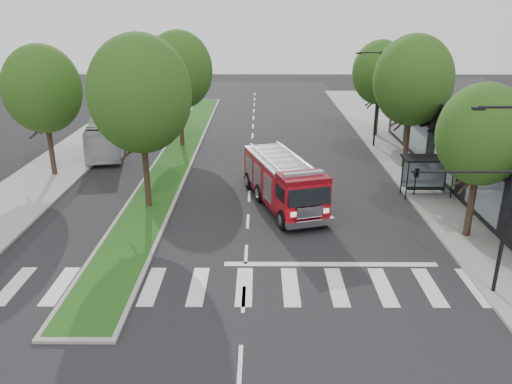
% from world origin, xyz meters
% --- Properties ---
extents(ground, '(140.00, 140.00, 0.00)m').
position_xyz_m(ground, '(0.00, 0.00, 0.00)').
color(ground, black).
rests_on(ground, ground).
extents(sidewalk_right, '(5.00, 80.00, 0.15)m').
position_xyz_m(sidewalk_right, '(12.50, 10.00, 0.07)').
color(sidewalk_right, gray).
rests_on(sidewalk_right, ground).
extents(sidewalk_left, '(5.00, 80.00, 0.15)m').
position_xyz_m(sidewalk_left, '(-14.50, 10.00, 0.07)').
color(sidewalk_left, gray).
rests_on(sidewalk_left, ground).
extents(median, '(3.00, 50.00, 0.15)m').
position_xyz_m(median, '(-6.00, 18.00, 0.08)').
color(median, gray).
rests_on(median, ground).
extents(storefront_row, '(8.00, 30.00, 5.00)m').
position_xyz_m(storefront_row, '(17.00, 10.00, 2.50)').
color(storefront_row, black).
rests_on(storefront_row, ground).
extents(bus_shelter, '(3.20, 1.60, 2.61)m').
position_xyz_m(bus_shelter, '(11.20, 8.15, 2.04)').
color(bus_shelter, black).
rests_on(bus_shelter, ground).
extents(tree_right_near, '(4.40, 4.40, 8.05)m').
position_xyz_m(tree_right_near, '(11.50, 2.00, 5.51)').
color(tree_right_near, black).
rests_on(tree_right_near, ground).
extents(tree_right_mid, '(5.60, 5.60, 9.72)m').
position_xyz_m(tree_right_mid, '(11.50, 14.00, 6.49)').
color(tree_right_mid, black).
rests_on(tree_right_mid, ground).
extents(tree_right_far, '(5.00, 5.00, 8.73)m').
position_xyz_m(tree_right_far, '(11.50, 24.00, 5.84)').
color(tree_right_far, black).
rests_on(tree_right_far, ground).
extents(tree_median_near, '(5.80, 5.80, 10.16)m').
position_xyz_m(tree_median_near, '(-6.00, 6.00, 6.81)').
color(tree_median_near, black).
rests_on(tree_median_near, ground).
extents(tree_median_far, '(5.60, 5.60, 9.72)m').
position_xyz_m(tree_median_far, '(-6.00, 20.00, 6.49)').
color(tree_median_far, black).
rests_on(tree_median_far, ground).
extents(tree_left_mid, '(5.20, 5.20, 9.16)m').
position_xyz_m(tree_left_mid, '(-14.00, 12.00, 6.16)').
color(tree_left_mid, black).
rests_on(tree_left_mid, ground).
extents(streetlight_right_near, '(4.08, 0.22, 8.00)m').
position_xyz_m(streetlight_right_near, '(9.61, -3.50, 4.67)').
color(streetlight_right_near, black).
rests_on(streetlight_right_near, ground).
extents(streetlight_right_far, '(2.11, 0.20, 8.00)m').
position_xyz_m(streetlight_right_far, '(10.35, 20.00, 4.48)').
color(streetlight_right_far, black).
rests_on(streetlight_right_far, ground).
extents(fire_engine, '(5.09, 9.27, 3.08)m').
position_xyz_m(fire_engine, '(2.09, 6.55, 1.48)').
color(fire_engine, '#67050D').
rests_on(fire_engine, ground).
extents(city_bus, '(4.61, 11.33, 3.08)m').
position_xyz_m(city_bus, '(-12.00, 18.99, 1.54)').
color(city_bus, '#BBBBC0').
rests_on(city_bus, ground).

